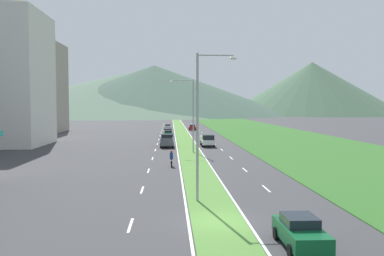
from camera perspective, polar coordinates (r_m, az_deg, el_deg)
name	(u,v)px	position (r m, az deg, el deg)	size (l,w,h in m)	color
ground_plane	(218,222)	(24.96, 3.62, -12.85)	(600.00, 600.00, 0.00)	#38383A
grass_median	(184,138)	(84.15, -1.10, -1.46)	(3.20, 240.00, 0.06)	#518438
grass_verge_right	(284,138)	(87.30, 12.54, -1.37)	(24.00, 240.00, 0.06)	#2D6023
lane_dash_left_2	(130,225)	(24.56, -8.51, -13.14)	(0.16, 2.80, 0.01)	silver
lane_dash_left_3	(142,190)	(34.06, -6.91, -8.49)	(0.16, 2.80, 0.01)	silver
lane_dash_left_4	(148,171)	(43.70, -6.04, -5.88)	(0.16, 2.80, 0.01)	silver
lane_dash_left_5	(153,158)	(53.41, -5.48, -4.21)	(0.16, 2.80, 0.01)	silver
lane_dash_left_6	(155,150)	(63.15, -5.10, -3.06)	(0.16, 2.80, 0.01)	silver
lane_dash_left_7	(157,144)	(72.91, -4.82, -2.22)	(0.16, 2.80, 0.01)	silver
lane_dash_left_8	(159,139)	(82.68, -4.61, -1.57)	(0.16, 2.80, 0.01)	silver
lane_dash_left_9	(160,136)	(92.46, -4.44, -1.06)	(0.16, 2.80, 0.01)	silver
lane_dash_left_10	(161,133)	(102.25, -4.30, -0.65)	(0.16, 2.80, 0.01)	silver
lane_dash_left_11	(162,130)	(112.05, -4.19, -0.31)	(0.16, 2.80, 0.01)	silver
lane_dash_left_12	(163,128)	(121.84, -4.09, -0.03)	(0.16, 2.80, 0.01)	silver
lane_dash_left_13	(163,126)	(131.64, -4.01, 0.22)	(0.16, 2.80, 0.01)	silver
lane_dash_left_14	(164,125)	(141.45, -3.95, 0.43)	(0.16, 2.80, 0.01)	silver
lane_dash_left_15	(164,124)	(151.25, -3.89, 0.61)	(0.16, 2.80, 0.01)	silver
lane_dash_right_2	(305,222)	(25.69, 15.36, -12.48)	(0.16, 2.80, 0.01)	silver
lane_dash_right_3	(266,189)	(34.89, 10.23, -8.24)	(0.16, 2.80, 0.01)	silver
lane_dash_right_4	(245,170)	(44.35, 7.31, -5.76)	(0.16, 2.80, 0.01)	silver
lane_dash_right_5	(231,158)	(53.94, 5.44, -4.14)	(0.16, 2.80, 0.01)	silver
lane_dash_right_6	(222,150)	(63.60, 4.14, -3.01)	(0.16, 2.80, 0.01)	silver
lane_dash_right_7	(215,144)	(73.30, 3.18, -2.18)	(0.16, 2.80, 0.01)	silver
lane_dash_right_8	(210,139)	(83.02, 2.45, -1.54)	(0.16, 2.80, 0.01)	silver
lane_dash_right_9	(205,135)	(92.77, 1.87, -1.04)	(0.16, 2.80, 0.01)	silver
lane_dash_right_10	(202,133)	(102.53, 1.41, -0.63)	(0.16, 2.80, 0.01)	silver
lane_dash_right_11	(199,130)	(112.30, 1.02, -0.30)	(0.16, 2.80, 0.01)	silver
lane_dash_right_12	(197,128)	(122.08, 0.70, -0.01)	(0.16, 2.80, 0.01)	silver
lane_dash_right_13	(195,126)	(131.86, 0.42, 0.23)	(0.16, 2.80, 0.01)	silver
lane_dash_right_14	(193,125)	(141.65, 0.18, 0.44)	(0.16, 2.80, 0.01)	silver
lane_dash_right_15	(192,124)	(151.44, -0.02, 0.62)	(0.16, 2.80, 0.01)	silver
edge_line_median_left	(176,139)	(84.11, -2.30, -1.48)	(0.16, 240.00, 0.01)	silver
edge_line_median_right	(193,139)	(84.23, 0.09, -1.47)	(0.16, 240.00, 0.01)	silver
domed_building	(0,68)	(77.54, -24.99, 7.58)	(14.58, 14.58, 31.89)	silver
midrise_colored	(36,88)	(112.18, -20.81, 5.19)	(13.36, 13.36, 22.32)	#9E9384
hill_far_left	(124,94)	(298.47, -9.44, 4.64)	(228.82, 228.82, 28.97)	#516B56
hill_far_center	(154,90)	(283.75, -5.21, 5.24)	(186.41, 186.41, 33.83)	#3D5647
hill_far_right	(312,88)	(297.67, 16.23, 5.27)	(120.31, 120.31, 36.32)	#47664C
street_lamp_near	(201,118)	(29.19, 1.31, 1.42)	(2.92, 0.28, 10.55)	#99999E
street_lamp_mid	(191,111)	(59.22, -0.18, 2.41)	(3.49, 0.54, 10.56)	#99999E
car_0	(300,232)	(21.19, 14.74, -13.68)	(1.92, 4.18, 1.54)	#0C5128
car_1	(168,134)	(88.26, -3.31, -0.78)	(1.99, 4.37, 1.44)	#0C5128
car_2	(192,127)	(112.52, 0.04, 0.09)	(1.88, 4.09, 1.45)	maroon
car_4	(168,127)	(115.42, -3.36, 0.17)	(1.94, 4.36, 1.46)	#B2B2B7
pickup_truck_0	(167,141)	(67.95, -3.50, -1.78)	(2.18, 5.40, 2.00)	#515459
pickup_truck_1	(207,140)	(68.66, 2.15, -1.73)	(2.18, 5.40, 2.00)	silver
motorcycle_rider	(171,160)	(46.30, -2.86, -4.43)	(0.36, 2.00, 1.80)	black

